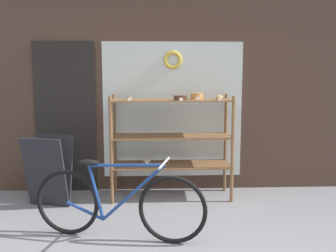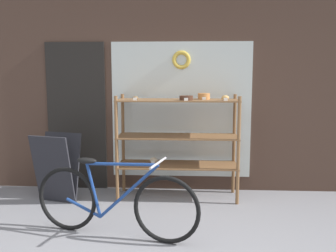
% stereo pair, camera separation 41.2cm
% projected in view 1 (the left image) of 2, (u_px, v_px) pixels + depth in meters
% --- Properties ---
extents(storefront_facade, '(6.12, 0.13, 3.84)m').
position_uv_depth(storefront_facade, '(156.00, 58.00, 5.22)').
color(storefront_facade, '#473328').
rests_on(storefront_facade, ground_plane).
extents(display_case, '(1.59, 0.52, 1.40)m').
position_uv_depth(display_case, '(172.00, 134.00, 4.97)').
color(display_case, brown).
rests_on(display_case, ground_plane).
extents(bicycle, '(1.75, 0.57, 0.82)m').
position_uv_depth(bicycle, '(118.00, 203.00, 3.75)').
color(bicycle, black).
rests_on(bicycle, ground_plane).
extents(sandwich_board, '(0.62, 0.51, 0.89)m').
position_uv_depth(sandwich_board, '(49.00, 171.00, 4.69)').
color(sandwich_board, '#232328').
rests_on(sandwich_board, ground_plane).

